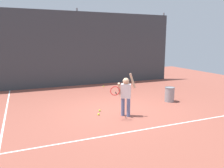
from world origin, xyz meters
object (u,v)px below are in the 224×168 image
Objects in this scene: tennis_ball_3 at (100,111)px; ball_hopper at (170,94)px; tennis_ball_0 at (104,86)px; tennis_ball_2 at (99,114)px; tennis_player at (125,93)px.

ball_hopper is at bearing 3.02° from tennis_ball_3.
tennis_ball_0 is 4.34m from tennis_ball_2.
ball_hopper is 2.91m from tennis_ball_3.
tennis_ball_2 is at bearing -175.56° from tennis_player.
tennis_ball_3 is at bearing -176.98° from ball_hopper.
tennis_ball_0 is 1.00× the size of tennis_ball_3.
tennis_ball_0 is (0.90, 4.41, -0.69)m from tennis_player.
tennis_ball_2 is (-0.74, 0.39, -0.69)m from tennis_player.
tennis_ball_0 and tennis_ball_2 have the same top height.
tennis_ball_3 is at bearing -111.98° from tennis_ball_0.
tennis_player is 1.17m from tennis_ball_3.
tennis_ball_3 is at bearing 160.61° from tennis_player.
tennis_ball_3 is (-0.58, 0.74, -0.69)m from tennis_player.
tennis_ball_0 is 3.96m from tennis_ball_3.
tennis_player is 2.40× the size of ball_hopper.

